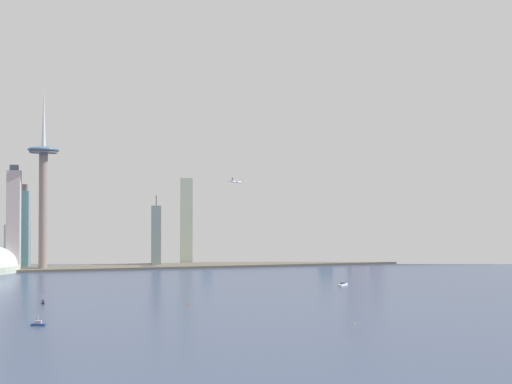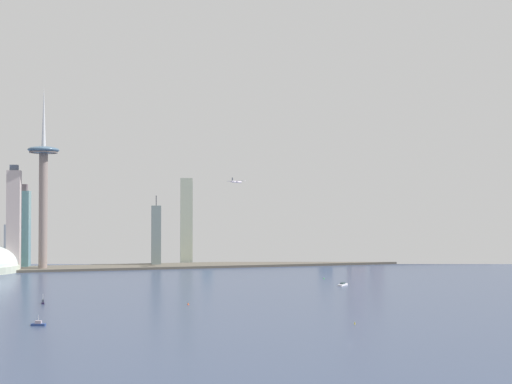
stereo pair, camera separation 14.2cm
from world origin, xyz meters
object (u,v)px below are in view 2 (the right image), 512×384
(channel_buoy_2, at_px, (188,304))
(airplane, at_px, (236,182))
(skyscraper_1, at_px, (186,221))
(skyscraper_8, at_px, (23,228))
(skyscraper_2, at_px, (156,236))
(skyscraper_0, at_px, (356,222))
(boat_2, at_px, (38,324))
(channel_buoy_0, at_px, (355,323))
(channel_buoy_1, at_px, (324,278))
(skyscraper_5, at_px, (207,247))
(observation_tower, at_px, (43,177))
(skyscraper_4, at_px, (326,248))
(skyscraper_7, at_px, (377,231))
(boat_1, at_px, (343,284))
(boat_3, at_px, (43,302))
(skyscraper_6, at_px, (10,244))
(skyscraper_3, at_px, (14,220))

(channel_buoy_2, relative_size, airplane, 0.08)
(skyscraper_1, xyz_separation_m, skyscraper_8, (-261.30, -16.80, -9.76))
(skyscraper_2, bearing_deg, skyscraper_0, -4.01)
(boat_2, bearing_deg, skyscraper_8, 116.16)
(channel_buoy_0, height_order, channel_buoy_1, channel_buoy_0)
(skyscraper_5, relative_size, channel_buoy_1, 36.04)
(skyscraper_0, distance_m, skyscraper_5, 272.13)
(observation_tower, height_order, skyscraper_4, observation_tower)
(skyscraper_5, xyz_separation_m, skyscraper_7, (318.30, -25.96, 26.83))
(boat_1, bearing_deg, channel_buoy_1, 49.93)
(skyscraper_7, height_order, boat_3, skyscraper_7)
(skyscraper_6, xyz_separation_m, boat_3, (113.54, -421.61, -33.41))
(channel_buoy_0, bearing_deg, skyscraper_2, 106.58)
(skyscraper_3, xyz_separation_m, boat_1, (438.35, -245.99, -77.20))
(skyscraper_6, bearing_deg, channel_buoy_2, -60.39)
(skyscraper_6, xyz_separation_m, channel_buoy_0, (392.11, -584.08, -33.91))
(skyscraper_3, xyz_separation_m, channel_buoy_1, (435.11, -180.75, -77.66))
(channel_buoy_1, relative_size, channel_buoy_2, 0.82)
(skyscraper_7, height_order, channel_buoy_0, skyscraper_7)
(boat_2, distance_m, boat_3, 113.80)
(skyscraper_0, xyz_separation_m, skyscraper_1, (-289.66, 48.22, 2.61))
(skyscraper_3, xyz_separation_m, channel_buoy_2, (233.93, -346.29, -77.46))
(skyscraper_1, xyz_separation_m, channel_buoy_1, (167.74, -236.87, -72.59))
(observation_tower, bearing_deg, skyscraper_1, 12.72)
(skyscraper_5, bearing_deg, channel_buoy_0, -84.54)
(observation_tower, bearing_deg, channel_buoy_2, -61.32)
(skyscraper_1, bearing_deg, skyscraper_0, -9.45)
(skyscraper_3, relative_size, skyscraper_6, 2.20)
(skyscraper_8, relative_size, boat_2, 10.63)
(skyscraper_8, relative_size, boat_3, 12.92)
(channel_buoy_0, bearing_deg, observation_tower, 124.16)
(skyscraper_6, xyz_separation_m, skyscraper_8, (32.48, -72.43, 28.67))
(boat_1, bearing_deg, skyscraper_3, 107.78)
(observation_tower, distance_m, skyscraper_0, 520.47)
(skyscraper_3, xyz_separation_m, boat_3, (87.13, -309.85, -76.90))
(skyscraper_1, bearing_deg, channel_buoy_0, -79.46)
(skyscraper_4, distance_m, channel_buoy_2, 508.94)
(channel_buoy_1, bearing_deg, airplane, 121.00)
(skyscraper_0, xyz_separation_m, skyscraper_7, (71.18, 77.81, -20.28))
(channel_buoy_0, bearing_deg, airplane, 93.20)
(skyscraper_4, height_order, channel_buoy_1, skyscraper_4)
(observation_tower, height_order, channel_buoy_1, observation_tower)
(skyscraper_6, xyz_separation_m, channel_buoy_1, (461.52, -292.50, -34.17))
(skyscraper_7, relative_size, channel_buoy_1, 55.33)
(skyscraper_1, xyz_separation_m, skyscraper_5, (42.54, 55.55, -49.73))
(boat_1, xyz_separation_m, boat_2, (-338.67, -176.97, 0.19))
(skyscraper_2, height_order, channel_buoy_2, skyscraper_2)
(observation_tower, distance_m, channel_buoy_1, 457.99)
(skyscraper_5, relative_size, boat_2, 5.38)
(observation_tower, relative_size, boat_3, 27.64)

